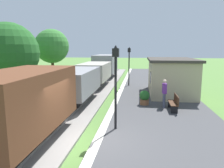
% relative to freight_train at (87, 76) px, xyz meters
% --- Properties ---
extents(ground_plane, '(160.00, 160.00, 0.00)m').
position_rel_freight_train_xyz_m(ground_plane, '(2.40, -9.41, -1.55)').
color(ground_plane, '#517A38').
extents(platform_slab, '(6.00, 60.00, 0.25)m').
position_rel_freight_train_xyz_m(platform_slab, '(5.60, -9.41, -1.43)').
color(platform_slab, '#424244').
rests_on(platform_slab, ground).
extents(platform_edge_stripe, '(0.36, 60.00, 0.01)m').
position_rel_freight_train_xyz_m(platform_edge_stripe, '(2.80, -9.41, -1.30)').
color(platform_edge_stripe, silver).
rests_on(platform_edge_stripe, platform_slab).
extents(track_ballast, '(3.80, 60.00, 0.12)m').
position_rel_freight_train_xyz_m(track_ballast, '(-0.00, -9.41, -1.49)').
color(track_ballast, gray).
rests_on(track_ballast, ground).
extents(rail_near, '(0.07, 60.00, 0.14)m').
position_rel_freight_train_xyz_m(rail_near, '(0.72, -9.41, -1.36)').
color(rail_near, slate).
rests_on(rail_near, track_ballast).
extents(rail_far, '(0.07, 60.00, 0.14)m').
position_rel_freight_train_xyz_m(rail_far, '(-0.72, -9.41, -1.36)').
color(rail_far, slate).
rests_on(rail_far, track_ballast).
extents(freight_train, '(2.50, 26.00, 2.72)m').
position_rel_freight_train_xyz_m(freight_train, '(0.00, 0.00, 0.00)').
color(freight_train, brown).
rests_on(freight_train, rail_near).
extents(station_hut, '(3.50, 5.80, 2.78)m').
position_rel_freight_train_xyz_m(station_hut, '(6.80, -0.13, 0.10)').
color(station_hut, tan).
rests_on(station_hut, platform_slab).
extents(bench_near_hut, '(0.42, 1.50, 0.91)m').
position_rel_freight_train_xyz_m(bench_near_hut, '(6.40, -4.86, -0.83)').
color(bench_near_hut, '#422819').
rests_on(bench_near_hut, platform_slab).
extents(person_waiting, '(0.25, 0.39, 1.71)m').
position_rel_freight_train_xyz_m(person_waiting, '(5.89, -4.24, -0.37)').
color(person_waiting, '#474C66').
rests_on(person_waiting, platform_slab).
extents(potted_planter, '(0.64, 0.64, 0.92)m').
position_rel_freight_train_xyz_m(potted_planter, '(4.72, -3.79, -0.83)').
color(potted_planter, brown).
rests_on(potted_planter, platform_slab).
extents(lamp_post_near, '(0.28, 0.28, 3.70)m').
position_rel_freight_train_xyz_m(lamp_post_near, '(3.36, -8.14, 1.25)').
color(lamp_post_near, black).
rests_on(lamp_post_near, platform_slab).
extents(lamp_post_far, '(0.28, 0.28, 3.70)m').
position_rel_freight_train_xyz_m(lamp_post_far, '(3.36, 3.21, 1.25)').
color(lamp_post_far, black).
rests_on(lamp_post_far, platform_slab).
extents(tree_trackside_far, '(4.31, 4.31, 5.66)m').
position_rel_freight_train_xyz_m(tree_trackside_far, '(-4.98, -2.87, 1.95)').
color(tree_trackside_far, '#4C3823').
rests_on(tree_trackside_far, ground).
extents(tree_field_left, '(3.22, 3.22, 5.62)m').
position_rel_freight_train_xyz_m(tree_field_left, '(-3.99, 2.51, 2.44)').
color(tree_field_left, '#4C3823').
rests_on(tree_field_left, ground).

